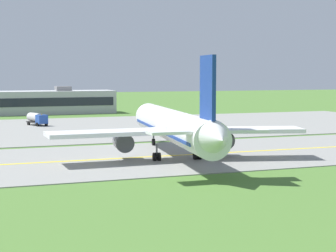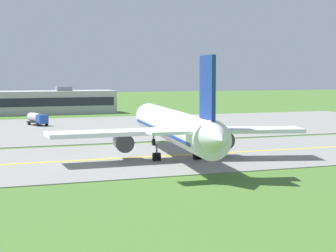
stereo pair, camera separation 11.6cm
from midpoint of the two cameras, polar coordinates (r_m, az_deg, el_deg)
ground_plane at (r=73.01m, az=-4.99°, el=-3.31°), size 500.00×500.00×0.00m
taxiway_strip at (r=73.00m, az=-4.99°, el=-3.28°), size 240.00×28.00×0.10m
apron_pad at (r=115.86m, az=-5.71°, el=-0.11°), size 140.00×52.00×0.10m
taxiway_centreline at (r=73.00m, az=-4.99°, el=-3.23°), size 220.00×0.60×0.01m
airplane_lead at (r=72.46m, az=0.68°, el=-0.07°), size 32.23×39.63×12.70m
service_truck_fuel at (r=121.48m, az=-12.85°, el=0.74°), size 3.89×6.34×2.65m
terminal_building at (r=156.14m, az=-13.56°, el=2.28°), size 45.08×10.14×7.36m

